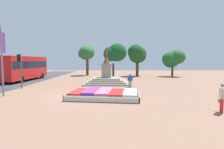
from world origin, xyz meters
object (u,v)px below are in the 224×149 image
Objects in this scene: flower_planter at (103,94)px; city_bus at (24,67)px; statue_monument at (106,78)px; pedestrian_near_planter at (130,80)px; traffic_light_mid_block at (19,65)px; banner_pole at (1,59)px; pedestrian_with_handbag at (221,96)px.

flower_planter is 0.59× the size of city_bus.
statue_monument is 3.70× the size of pedestrian_near_planter.
traffic_light_mid_block is 0.63× the size of banner_pole.
traffic_light_mid_block reaches higher than city_bus.
traffic_light_mid_block is 2.42× the size of pedestrian_near_planter.
city_bus is at bearing 109.10° from banner_pole.
pedestrian_near_planter reaches higher than flower_planter.
banner_pole reaches higher than traffic_light_mid_block.
banner_pole reaches higher than flower_planter.
flower_planter is 9.16m from statue_monument.
banner_pole is at bearing 175.14° from flower_planter.
traffic_light_mid_block is 8.49m from city_bus.
pedestrian_near_planter is (11.38, 4.83, -2.29)m from banner_pole.
traffic_light_mid_block is at bearing -176.04° from pedestrian_near_planter.
banner_pole is at bearing -81.29° from traffic_light_mid_block.
pedestrian_with_handbag is at bearing -28.83° from traffic_light_mid_block.
banner_pole reaches higher than pedestrian_with_handbag.
pedestrian_near_planter is (11.99, 0.83, -1.68)m from traffic_light_mid_block.
city_bus is at bearing 165.28° from statue_monument.
pedestrian_near_planter is at bearing 113.57° from pedestrian_with_handbag.
city_bus is at bearing 114.04° from traffic_light_mid_block.
banner_pole is 3.42× the size of pedestrian_with_handbag.
flower_planter is 9.17m from banner_pole.
flower_planter is 17.92m from city_bus.
city_bus is (-4.06, 11.74, -1.08)m from banner_pole.
pedestrian_with_handbag is at bearing -62.15° from statue_monument.
pedestrian_near_planter is at bearing 64.01° from flower_planter.
banner_pole is at bearing -135.58° from statue_monument.
traffic_light_mid_block is at bearing 151.17° from pedestrian_with_handbag.
city_bus is 25.85m from pedestrian_with_handbag.
banner_pole reaches higher than city_bus.
flower_planter is at bearing -89.50° from statue_monument.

